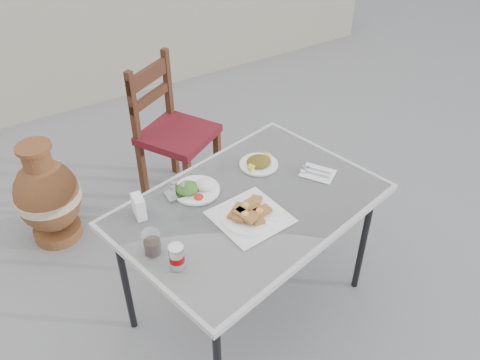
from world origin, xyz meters
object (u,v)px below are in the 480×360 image
cafe_table (250,211)px  cola_glass (152,244)px  pide_plate (250,212)px  chair (172,131)px  terracotta_urn (48,196)px  soda_can (177,257)px  napkin_holder (139,206)px  salad_chopped_plate (259,163)px  condiment_caddy (177,191)px  salad_rice_plate (196,188)px

cafe_table → cola_glass: bearing=-173.5°
pide_plate → cola_glass: (-0.44, 0.02, 0.02)m
cafe_table → chair: size_ratio=1.43×
cafe_table → terracotta_urn: (-0.70, 1.04, -0.35)m
soda_can → terracotta_urn: soda_can is taller
napkin_holder → chair: chair is taller
cola_glass → chair: 1.29m
salad_chopped_plate → cola_glass: cola_glass is taller
salad_chopped_plate → napkin_holder: 0.63m
pide_plate → soda_can: 0.40m
cafe_table → condiment_caddy: (-0.25, 0.21, 0.07)m
soda_can → cola_glass: size_ratio=1.02×
salad_chopped_plate → chair: chair is taller
salad_chopped_plate → cafe_table: bearing=-131.0°
soda_can → chair: chair is taller
napkin_holder → chair: 1.07m
pide_plate → chair: 1.17m
cola_glass → salad_rice_plate: bearing=37.9°
salad_rice_plate → condiment_caddy: (-0.09, 0.02, 0.00)m
condiment_caddy → terracotta_urn: 1.03m
cafe_table → cola_glass: size_ratio=12.57×
condiment_caddy → chair: (0.36, 0.84, -0.25)m
cafe_table → soda_can: bearing=-158.3°
condiment_caddy → terracotta_urn: bearing=118.1°
pide_plate → salad_rice_plate: (-0.12, 0.27, -0.01)m
cafe_table → pide_plate: pide_plate is taller
napkin_holder → pide_plate: bearing=-27.0°
cafe_table → condiment_caddy: size_ratio=12.47×
salad_rice_plate → cola_glass: 0.41m
pide_plate → salad_chopped_plate: bearing=51.1°
condiment_caddy → napkin_holder: bearing=-168.9°
cola_glass → salad_chopped_plate: bearing=21.7°
pide_plate → napkin_holder: (-0.39, 0.25, 0.02)m
cafe_table → salad_chopped_plate: size_ratio=6.96×
cafe_table → pide_plate: bearing=-122.7°
cola_glass → condiment_caddy: bearing=48.8°
terracotta_urn → cola_glass: bearing=-79.1°
pide_plate → napkin_holder: bearing=147.2°
condiment_caddy → chair: 0.95m
salad_rice_plate → chair: bearing=72.4°
cola_glass → terracotta_urn: cola_glass is taller
cafe_table → pide_plate: size_ratio=4.08×
cafe_table → cola_glass: 0.50m
cafe_table → condiment_caddy: condiment_caddy is taller
chair → terracotta_urn: (-0.80, -0.01, -0.17)m
pide_plate → condiment_caddy: (-0.20, 0.29, -0.00)m
cola_glass → condiment_caddy: size_ratio=0.99×
pide_plate → terracotta_urn: (-0.65, 1.12, -0.43)m
cola_glass → napkin_holder: 0.23m
soda_can → chair: bearing=66.1°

